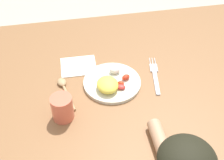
{
  "coord_description": "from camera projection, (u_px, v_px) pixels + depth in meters",
  "views": [
    {
      "loc": [
        -0.23,
        -0.87,
        1.59
      ],
      "look_at": [
        -0.07,
        -0.02,
        0.77
      ],
      "focal_mm": 47.84,
      "sensor_mm": 36.0,
      "label": 1
    }
  ],
  "objects": [
    {
      "name": "napkin",
      "position": [
        79.0,
        66.0,
        1.28
      ],
      "size": [
        0.15,
        0.13,
        0.0
      ],
      "primitive_type": "cube",
      "rotation": [
        0.0,
        0.0,
        -0.02
      ],
      "color": "white",
      "rests_on": "dining_table"
    },
    {
      "name": "dining_table",
      "position": [
        127.0,
        95.0,
        1.3
      ],
      "size": [
        1.42,
        0.99,
        0.75
      ],
      "color": "brown",
      "rests_on": "ground_plane"
    },
    {
      "name": "fork",
      "position": [
        155.0,
        76.0,
        1.24
      ],
      "size": [
        0.06,
        0.23,
        0.01
      ],
      "rotation": [
        0.0,
        0.0,
        1.4
      ],
      "color": "silver",
      "rests_on": "dining_table"
    },
    {
      "name": "drinking_cup",
      "position": [
        62.0,
        108.0,
        1.05
      ],
      "size": [
        0.08,
        0.08,
        0.1
      ],
      "primitive_type": "cylinder",
      "color": "#DF6649",
      "rests_on": "dining_table"
    },
    {
      "name": "spoon",
      "position": [
        64.0,
        87.0,
        1.18
      ],
      "size": [
        0.06,
        0.18,
        0.02
      ],
      "rotation": [
        0.0,
        0.0,
        1.81
      ],
      "color": "tan",
      "rests_on": "dining_table"
    },
    {
      "name": "plate",
      "position": [
        111.0,
        83.0,
        1.19
      ],
      "size": [
        0.23,
        0.23,
        0.06
      ],
      "color": "beige",
      "rests_on": "dining_table"
    }
  ]
}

